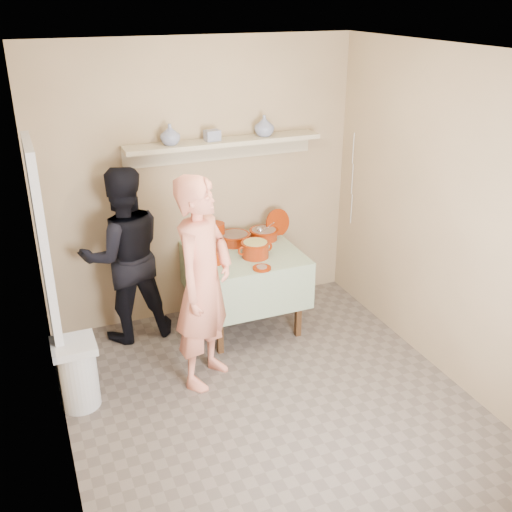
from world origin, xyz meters
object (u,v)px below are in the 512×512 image
serving_table (244,263)px  trash_bin (77,374)px  person_helper (124,256)px  person_cook (204,283)px  cazuela_rice (255,248)px

serving_table → trash_bin: 1.78m
person_helper → person_cook: bearing=113.4°
person_helper → cazuela_rice: (1.10, -0.38, 0.04)m
person_cook → person_helper: size_ratio=1.08×
person_helper → trash_bin: bearing=54.8°
person_helper → serving_table: person_helper is taller
serving_table → trash_bin: serving_table is taller
person_helper → serving_table: (1.05, -0.23, -0.16)m
person_cook → cazuela_rice: 0.84m
person_cook → trash_bin: bearing=135.1°
person_cook → trash_bin: size_ratio=3.10×
person_cook → cazuela_rice: bearing=-4.0°
person_cook → serving_table: person_cook is taller
serving_table → cazuela_rice: 0.26m
person_helper → cazuela_rice: person_helper is taller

